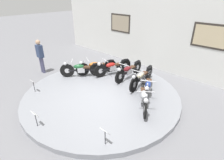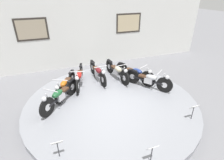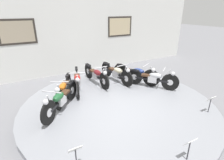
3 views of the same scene
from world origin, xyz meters
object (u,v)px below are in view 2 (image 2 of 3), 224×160
at_px(motorcycle_green, 60,95).
at_px(motorcycle_silver, 149,79).
at_px(motorcycle_blue, 135,73).
at_px(info_placard_front_right, 194,109).
at_px(info_placard_front_left, 57,145).
at_px(info_placard_front_centre, 152,150).
at_px(motorcycle_maroon, 98,72).
at_px(motorcycle_orange, 65,85).
at_px(motorcycle_red, 79,77).
at_px(motorcycle_cream, 117,71).

bearing_deg(motorcycle_green, motorcycle_silver, -0.05).
xyz_separation_m(motorcycle_blue, info_placard_front_right, (0.52, -2.81, -0.03)).
relative_size(motorcycle_blue, info_placard_front_left, 3.55).
bearing_deg(motorcycle_green, info_placard_front_centre, -60.33).
bearing_deg(info_placard_front_centre, info_placard_front_left, 156.06).
height_order(motorcycle_maroon, info_placard_front_right, motorcycle_maroon).
height_order(motorcycle_orange, motorcycle_blue, motorcycle_blue).
xyz_separation_m(motorcycle_red, motorcycle_cream, (1.64, -0.00, 0.00)).
distance_m(motorcycle_maroon, info_placard_front_right, 3.98).
relative_size(motorcycle_maroon, motorcycle_silver, 1.24).
relative_size(motorcycle_silver, info_placard_front_left, 3.15).
distance_m(motorcycle_maroon, info_placard_front_centre, 4.34).
xyz_separation_m(motorcycle_red, info_placard_front_right, (2.79, -3.29, -0.02)).
xyz_separation_m(motorcycle_green, motorcycle_cream, (2.53, 1.16, 0.00)).
bearing_deg(motorcycle_green, motorcycle_blue, 12.06).
bearing_deg(info_placard_front_centre, motorcycle_cream, 78.88).
relative_size(motorcycle_blue, info_placard_front_centre, 3.55).
relative_size(motorcycle_silver, info_placard_front_right, 3.15).
bearing_deg(info_placard_front_right, info_placard_front_left, 180.00).
relative_size(motorcycle_maroon, motorcycle_blue, 1.10).
relative_size(motorcycle_orange, motorcycle_silver, 1.10).
relative_size(motorcycle_blue, motorcycle_silver, 1.13).
xyz_separation_m(motorcycle_red, info_placard_front_left, (-1.14, -3.29, -0.02)).
height_order(info_placard_front_centre, info_placard_front_right, same).
height_order(motorcycle_red, info_placard_front_left, motorcycle_red).
height_order(motorcycle_maroon, info_placard_front_centre, motorcycle_maroon).
height_order(motorcycle_silver, info_placard_front_left, motorcycle_silver).
xyz_separation_m(motorcycle_red, motorcycle_maroon, (0.83, 0.18, 0.00)).
height_order(motorcycle_green, motorcycle_red, motorcycle_green).
bearing_deg(motorcycle_red, motorcycle_blue, -12.06).
height_order(motorcycle_blue, info_placard_front_left, motorcycle_blue).
bearing_deg(info_placard_front_left, info_placard_front_right, 0.00).
bearing_deg(info_placard_front_left, motorcycle_cream, 49.79).
bearing_deg(motorcycle_blue, motorcycle_cream, 142.25).
relative_size(motorcycle_orange, motorcycle_maroon, 0.89).
bearing_deg(motorcycle_red, motorcycle_green, -127.42).
bearing_deg(info_placard_front_left, motorcycle_blue, 39.49).
bearing_deg(motorcycle_silver, motorcycle_blue, 111.45).
bearing_deg(info_placard_front_centre, motorcycle_blue, 68.58).
bearing_deg(motorcycle_blue, info_placard_front_right, -79.50).
xyz_separation_m(motorcycle_green, info_placard_front_left, (-0.25, -2.13, -0.02)).
distance_m(motorcycle_red, info_placard_front_left, 3.48).
bearing_deg(motorcycle_red, motorcycle_cream, -0.03).
relative_size(motorcycle_cream, motorcycle_silver, 1.23).
bearing_deg(motorcycle_cream, motorcycle_silver, -52.50).
distance_m(motorcycle_maroon, motorcycle_cream, 0.83).
bearing_deg(info_placard_front_centre, motorcycle_red, 101.21).
relative_size(motorcycle_silver, info_placard_front_centre, 3.15).
height_order(motorcycle_maroon, info_placard_front_left, motorcycle_maroon).
bearing_deg(motorcycle_silver, info_placard_front_left, -149.89).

